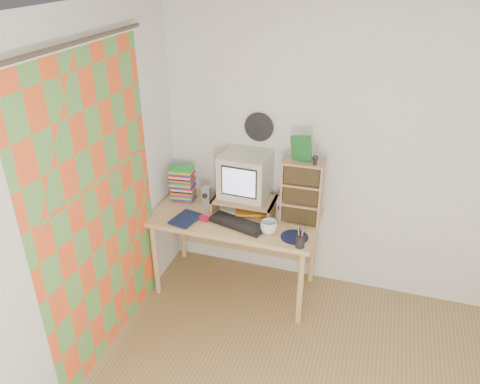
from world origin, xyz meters
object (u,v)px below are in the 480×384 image
Objects in this scene: dvd_stack at (183,185)px; mug at (269,227)px; crt_monitor at (244,176)px; keyboard at (237,224)px; diary at (176,215)px; desk at (237,225)px; cd_rack at (302,192)px.

dvd_stack is 0.93m from mug.
crt_monitor is 1.41× the size of dvd_stack.
mug is (0.27, -0.03, 0.04)m from keyboard.
mug is at bearing -44.72° from crt_monitor.
diary is at bearing -143.91° from crt_monitor.
dvd_stack is (-0.60, 0.28, 0.12)m from keyboard.
keyboard is 1.70× the size of dvd_stack.
desk is 2.60× the size of cd_rack.
mug reaches higher than keyboard.
dvd_stack is 0.34m from diary.
dvd_stack is at bearing 175.89° from cd_rack.
mug is 0.80m from diary.
dvd_stack is at bearing -175.58° from crt_monitor.
keyboard is at bearing 172.85° from mug.
desk is at bearing 144.30° from mug.
desk is 0.45m from crt_monitor.
crt_monitor is (0.03, 0.09, 0.44)m from desk.
crt_monitor is 0.52m from mug.
diary is (-0.46, -0.24, 0.16)m from desk.
keyboard is 0.28m from mug.
mug reaches higher than diary.
desk is at bearing 39.78° from diary.
cd_rack reaches higher than mug.
mug is at bearing -26.31° from dvd_stack.
desk is 0.46m from mug.
dvd_stack reaches higher than keyboard.
dvd_stack is (-0.57, -0.02, -0.17)m from crt_monitor.
diary is (-1.00, -0.26, -0.25)m from cd_rack.
cd_rack reaches higher than diary.
desk is 5.00× the size of dvd_stack.
keyboard is 2.05× the size of diary.
keyboard is at bearing 15.53° from diary.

